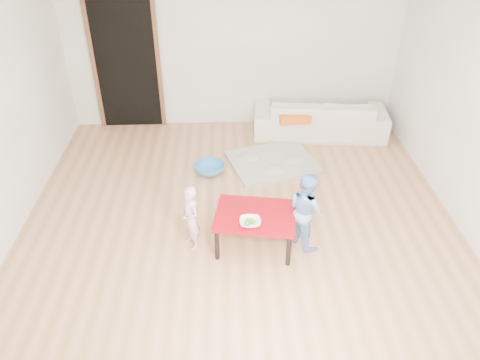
{
  "coord_description": "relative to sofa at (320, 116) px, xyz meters",
  "views": [
    {
      "loc": [
        -0.16,
        -4.37,
        3.41
      ],
      "look_at": [
        0.0,
        -0.2,
        0.65
      ],
      "focal_mm": 35.0,
      "sensor_mm": 36.0,
      "label": 1
    }
  ],
  "objects": [
    {
      "name": "red_table",
      "position": [
        -1.15,
        -2.55,
        -0.08
      ],
      "size": [
        0.93,
        0.75,
        0.42
      ],
      "primitive_type": null,
      "rotation": [
        0.0,
        0.0,
        -0.16
      ],
      "color": "maroon",
      "rests_on": "floor"
    },
    {
      "name": "child_pink",
      "position": [
        -1.83,
        -2.54,
        0.08
      ],
      "size": [
        0.3,
        0.33,
        0.75
      ],
      "primitive_type": "imported",
      "rotation": [
        0.0,
        0.0,
        -0.99
      ],
      "color": "pink",
      "rests_on": "floor"
    },
    {
      "name": "blanket",
      "position": [
        -0.8,
        -0.88,
        -0.26
      ],
      "size": [
        1.35,
        1.22,
        0.06
      ],
      "primitive_type": null,
      "rotation": [
        0.0,
        0.0,
        0.29
      ],
      "color": "beige",
      "rests_on": "floor"
    },
    {
      "name": "doorway",
      "position": [
        -2.9,
        0.43,
        0.74
      ],
      "size": [
        1.02,
        0.08,
        2.11
      ],
      "primitive_type": null,
      "color": "brown",
      "rests_on": "back_wall"
    },
    {
      "name": "right_wall",
      "position": [
        1.2,
        -2.05,
        1.01
      ],
      "size": [
        0.02,
        5.0,
        2.6
      ],
      "primitive_type": "cube",
      "color": "white",
      "rests_on": "floor"
    },
    {
      "name": "sofa",
      "position": [
        0.0,
        0.0,
        0.0
      ],
      "size": [
        2.04,
        0.94,
        0.58
      ],
      "primitive_type": "imported",
      "rotation": [
        0.0,
        0.0,
        3.05
      ],
      "color": "beige",
      "rests_on": "floor"
    },
    {
      "name": "child_blue",
      "position": [
        -0.61,
        -2.52,
        0.15
      ],
      "size": [
        0.49,
        0.53,
        0.87
      ],
      "primitive_type": "imported",
      "rotation": [
        0.0,
        0.0,
        2.06
      ],
      "color": "#5981CF",
      "rests_on": "floor"
    },
    {
      "name": "bowl",
      "position": [
        -1.22,
        -2.72,
        0.16
      ],
      "size": [
        0.22,
        0.22,
        0.05
      ],
      "primitive_type": "imported",
      "color": "white",
      "rests_on": "red_table"
    },
    {
      "name": "basin",
      "position": [
        -1.67,
        -1.07,
        -0.23
      ],
      "size": [
        0.41,
        0.41,
        0.13
      ],
      "primitive_type": "imported",
      "color": "#317DBB",
      "rests_on": "floor"
    },
    {
      "name": "cushion",
      "position": [
        -0.45,
        -0.25,
        0.15
      ],
      "size": [
        0.47,
        0.42,
        0.12
      ],
      "primitive_type": "cube",
      "rotation": [
        0.0,
        0.0,
        0.07
      ],
      "color": "orange",
      "rests_on": "sofa"
    },
    {
      "name": "floor",
      "position": [
        -1.3,
        -2.05,
        -0.29
      ],
      "size": [
        5.0,
        5.0,
        0.01
      ],
      "primitive_type": "cube",
      "color": "#A27445",
      "rests_on": "ground"
    },
    {
      "name": "back_wall",
      "position": [
        -1.3,
        0.45,
        1.01
      ],
      "size": [
        5.0,
        0.02,
        2.6
      ],
      "primitive_type": "cube",
      "color": "white",
      "rests_on": "floor"
    },
    {
      "name": "broccoli",
      "position": [
        -1.22,
        -2.72,
        0.16
      ],
      "size": [
        0.12,
        0.12,
        0.06
      ],
      "primitive_type": null,
      "color": "#2D5919",
      "rests_on": "red_table"
    }
  ]
}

